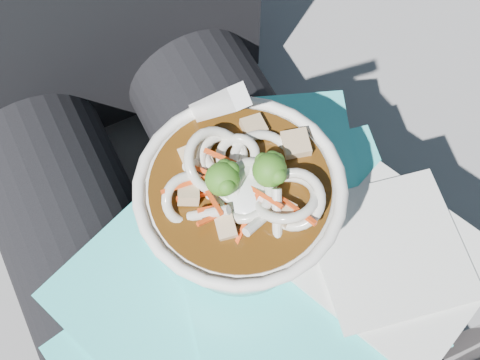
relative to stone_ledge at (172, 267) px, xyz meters
name	(u,v)px	position (x,y,z in m)	size (l,w,h in m)	color
stone_ledge	(172,267)	(0.00, 0.00, 0.00)	(1.00, 0.50, 0.46)	slate
lap	(210,300)	(0.00, -0.15, 0.30)	(0.31, 0.48, 0.14)	black
person_body	(165,205)	(0.00, -0.06, 0.32)	(0.34, 0.94, 1.00)	black
plastic_bag	(239,269)	(0.02, -0.16, 0.38)	(0.32, 0.28, 0.02)	#30CBCB
napkins	(396,259)	(0.14, -0.21, 0.39)	(0.17, 0.17, 0.01)	silver
udon_bowl	(240,204)	(0.04, -0.13, 0.44)	(0.18, 0.18, 0.20)	white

